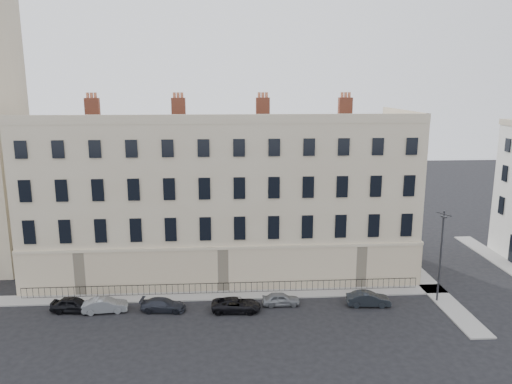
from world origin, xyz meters
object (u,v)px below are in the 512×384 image
car_e (281,299)px  streetlamp (441,253)px  car_c (163,305)px  car_a (74,305)px  car_f (368,299)px  car_b (105,305)px  car_d (236,305)px

car_e → streetlamp: streetlamp is taller
car_c → streetlamp: 23.54m
streetlamp → car_a: bearing=154.9°
car_a → car_f: 24.43m
streetlamp → car_b: bearing=155.3°
car_c → car_e: size_ratio=1.16×
car_b → car_c: (4.71, -0.13, -0.06)m
car_c → streetlamp: bearing=-83.7°
car_c → car_f: 17.12m
car_a → car_c: (7.30, -0.36, -0.09)m
car_b → car_c: size_ratio=0.97×
car_f → streetlamp: bearing=-83.0°
car_e → car_d: bearing=103.6°
car_a → car_e: 17.09m
car_c → streetlamp: streetlamp is taller
car_a → car_e: bearing=-83.7°
car_f → streetlamp: size_ratio=0.45×
car_d → car_e: (3.80, 0.89, -0.02)m
car_b → car_d: 10.72m
car_a → car_b: size_ratio=1.01×
car_b → car_f: 21.83m
car_d → car_f: size_ratio=1.11×
car_c → car_d: 6.01m
car_d → streetlamp: (17.22, 0.59, 3.90)m
car_e → car_f: size_ratio=0.87×
car_a → car_e: car_a is taller
car_a → car_b: car_a is taller
car_f → car_d: bearing=95.9°
car_a → streetlamp: (30.51, -0.22, 3.84)m
car_b → streetlamp: streetlamp is taller
car_b → car_e: size_ratio=1.13×
car_a → car_c: bearing=-86.7°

